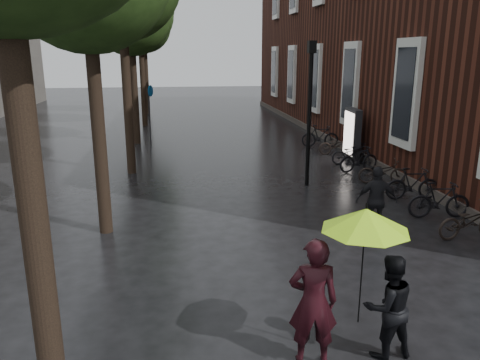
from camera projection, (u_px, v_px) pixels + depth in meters
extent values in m
cube|color=#38160F|center=(419.00, 19.00, 24.13)|extent=(10.00, 33.00, 12.00)
cube|color=silver|center=(407.00, 94.00, 15.60)|extent=(0.25, 1.60, 3.60)
cube|color=black|center=(404.00, 94.00, 15.59)|extent=(0.10, 1.20, 3.00)
cube|color=silver|center=(351.00, 84.00, 20.37)|extent=(0.25, 1.60, 3.60)
cube|color=black|center=(349.00, 84.00, 20.36)|extent=(0.10, 1.20, 3.00)
cube|color=silver|center=(316.00, 79.00, 25.14)|extent=(0.25, 1.60, 3.60)
cube|color=black|center=(314.00, 79.00, 25.13)|extent=(0.10, 1.20, 3.00)
cube|color=silver|center=(292.00, 75.00, 29.92)|extent=(0.25, 1.60, 3.60)
cube|color=black|center=(291.00, 75.00, 29.90)|extent=(0.10, 1.20, 3.00)
cube|color=silver|center=(275.00, 72.00, 34.69)|extent=(0.25, 1.60, 3.60)
cube|color=black|center=(274.00, 72.00, 34.68)|extent=(0.10, 1.20, 3.00)
cube|color=#3F3833|center=(322.00, 134.00, 24.96)|extent=(0.40, 33.00, 0.30)
cylinder|color=black|center=(35.00, 231.00, 5.35)|extent=(0.32, 0.32, 4.68)
cylinder|color=black|center=(99.00, 143.00, 11.08)|extent=(0.32, 0.32, 4.51)
cylinder|color=black|center=(128.00, 106.00, 16.78)|extent=(0.32, 0.32, 4.95)
cylinder|color=black|center=(135.00, 99.00, 22.56)|extent=(0.32, 0.32, 4.40)
cylinder|color=black|center=(143.00, 86.00, 28.25)|extent=(0.32, 0.32, 4.79)
cylinder|color=black|center=(147.00, 82.00, 34.00)|extent=(0.32, 0.32, 4.57)
imported|color=black|center=(313.00, 302.00, 6.51)|extent=(0.76, 0.56, 1.90)
imported|color=black|center=(388.00, 306.00, 6.71)|extent=(0.82, 0.66, 1.58)
cylinder|color=black|center=(362.00, 272.00, 6.44)|extent=(0.02, 0.02, 1.55)
cone|color=#B0FF1A|center=(366.00, 220.00, 6.24)|extent=(1.21, 1.21, 0.31)
cylinder|color=black|center=(367.00, 206.00, 6.19)|extent=(0.02, 0.02, 0.08)
imported|color=black|center=(377.00, 200.00, 11.36)|extent=(1.05, 0.60, 1.69)
imported|color=black|center=(470.00, 221.00, 11.14)|extent=(1.72, 0.74, 0.88)
imported|color=black|center=(439.00, 200.00, 12.53)|extent=(1.72, 0.67, 1.01)
imported|color=black|center=(413.00, 184.00, 14.13)|extent=(1.68, 0.61, 0.99)
imported|color=black|center=(383.00, 171.00, 15.90)|extent=(1.70, 0.90, 0.85)
imported|color=black|center=(359.00, 159.00, 17.44)|extent=(1.71, 0.81, 0.99)
imported|color=black|center=(351.00, 153.00, 18.70)|extent=(1.68, 0.64, 0.87)
imported|color=black|center=(337.00, 145.00, 20.43)|extent=(1.69, 0.75, 0.86)
imported|color=black|center=(320.00, 136.00, 22.12)|extent=(1.80, 0.74, 1.05)
cube|color=black|center=(352.00, 134.00, 19.33)|extent=(0.29, 1.41, 2.13)
cube|color=white|center=(349.00, 133.00, 19.29)|extent=(0.04, 1.19, 1.75)
cylinder|color=black|center=(309.00, 120.00, 15.26)|extent=(0.13, 0.13, 4.39)
cube|color=black|center=(312.00, 47.00, 14.66)|extent=(0.24, 0.24, 0.38)
sphere|color=#FFE5B2|center=(312.00, 47.00, 14.66)|extent=(0.20, 0.20, 0.20)
cylinder|color=#262628|center=(150.00, 119.00, 22.17)|extent=(0.06, 0.06, 2.61)
cylinder|color=#0D4E91|center=(150.00, 91.00, 21.84)|extent=(0.03, 0.52, 0.52)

